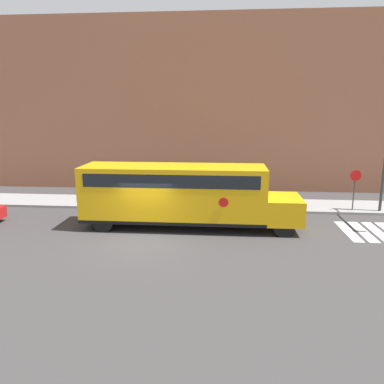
# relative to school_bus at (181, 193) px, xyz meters

# --- Properties ---
(ground_plane) EXTENTS (60.00, 60.00, 0.00)m
(ground_plane) POSITION_rel_school_bus_xyz_m (-1.53, -1.98, -1.81)
(ground_plane) COLOR #3A3838
(sidewalk_strip) EXTENTS (44.00, 3.00, 0.15)m
(sidewalk_strip) POSITION_rel_school_bus_xyz_m (-1.53, 4.52, -1.73)
(sidewalk_strip) COLOR gray
(sidewalk_strip) RESTS_ON ground
(building_backdrop) EXTENTS (32.00, 4.00, 12.40)m
(building_backdrop) POSITION_rel_school_bus_xyz_m (-1.53, 11.02, 4.39)
(building_backdrop) COLOR #935B42
(building_backdrop) RESTS_ON ground
(crosswalk_stripes) EXTENTS (3.30, 3.20, 0.01)m
(crosswalk_stripes) POSITION_rel_school_bus_xyz_m (9.74, 0.02, -1.80)
(crosswalk_stripes) COLOR white
(crosswalk_stripes) RESTS_ON ground
(school_bus) EXTENTS (10.89, 2.57, 3.15)m
(school_bus) POSITION_rel_school_bus_xyz_m (0.00, 0.00, 0.00)
(school_bus) COLOR #EAA80F
(school_bus) RESTS_ON ground
(stop_sign) EXTENTS (0.63, 0.10, 2.52)m
(stop_sign) POSITION_rel_school_bus_xyz_m (9.65, 3.54, -0.18)
(stop_sign) COLOR #38383A
(stop_sign) RESTS_ON ground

